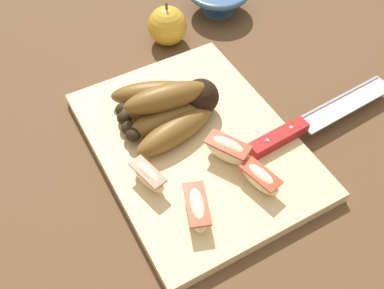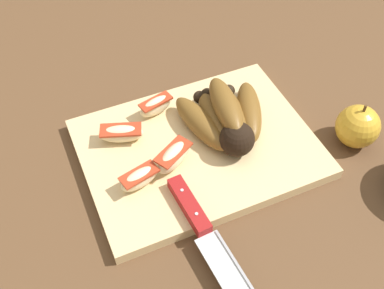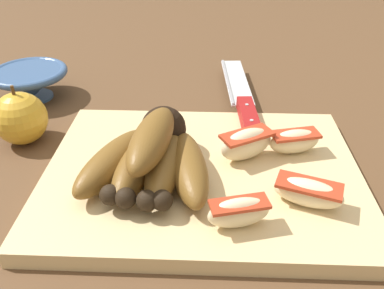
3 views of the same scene
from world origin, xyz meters
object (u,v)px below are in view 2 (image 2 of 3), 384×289
at_px(apple_wedge_far, 156,106).
at_px(apple_wedge_extra, 174,157).
at_px(chefs_knife, 205,233).
at_px(apple_wedge_middle, 121,133).
at_px(whole_apple, 358,126).
at_px(apple_wedge_near, 140,178).
at_px(banana_bunch, 226,118).

bearing_deg(apple_wedge_far, apple_wedge_extra, -97.62).
distance_m(apple_wedge_far, apple_wedge_extra, 0.12).
height_order(chefs_knife, apple_wedge_far, apple_wedge_far).
relative_size(apple_wedge_middle, whole_apple, 0.92).
relative_size(apple_wedge_far, apple_wedge_extra, 0.90).
relative_size(apple_wedge_extra, whole_apple, 0.87).
bearing_deg(apple_wedge_near, banana_bunch, 16.72).
height_order(apple_wedge_far, apple_wedge_extra, apple_wedge_extra).
bearing_deg(banana_bunch, apple_wedge_middle, 164.33).
height_order(banana_bunch, apple_wedge_middle, banana_bunch).
relative_size(chefs_knife, apple_wedge_near, 4.19).
bearing_deg(chefs_knife, apple_wedge_near, 114.75).
bearing_deg(chefs_knife, whole_apple, 13.48).
xyz_separation_m(apple_wedge_extra, whole_apple, (0.30, -0.06, -0.00)).
bearing_deg(apple_wedge_middle, apple_wedge_extra, -54.98).
height_order(chefs_knife, apple_wedge_middle, apple_wedge_middle).
bearing_deg(banana_bunch, chefs_knife, -124.25).
xyz_separation_m(apple_wedge_middle, whole_apple, (0.36, -0.14, -0.00)).
height_order(chefs_knife, whole_apple, whole_apple).
distance_m(chefs_knife, apple_wedge_far, 0.25).
distance_m(apple_wedge_middle, apple_wedge_extra, 0.10).
distance_m(apple_wedge_near, apple_wedge_extra, 0.06).
bearing_deg(apple_wedge_extra, apple_wedge_near, -166.43).
distance_m(apple_wedge_near, apple_wedge_far, 0.15).
xyz_separation_m(apple_wedge_far, whole_apple, (0.28, -0.17, -0.00)).
relative_size(apple_wedge_middle, apple_wedge_far, 1.18).
xyz_separation_m(banana_bunch, whole_apple, (0.19, -0.09, -0.01)).
bearing_deg(apple_wedge_far, apple_wedge_near, -120.09).
distance_m(apple_wedge_middle, apple_wedge_far, 0.08).
distance_m(banana_bunch, apple_wedge_middle, 0.17).
relative_size(banana_bunch, chefs_knife, 0.59).
bearing_deg(whole_apple, apple_wedge_far, 148.48).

